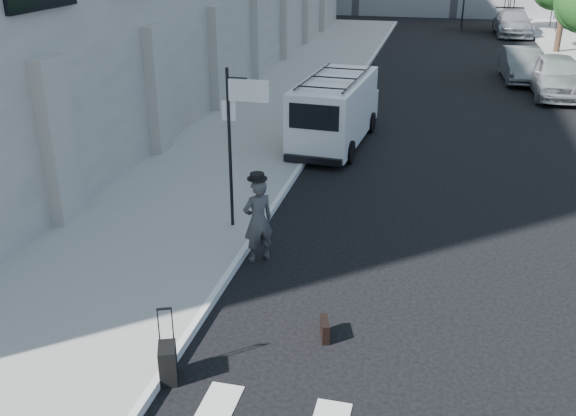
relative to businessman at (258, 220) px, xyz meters
The scene contains 10 objects.
ground 2.74m from the businessman, 50.46° to the right, with size 120.00×120.00×0.00m, color black.
sidewalk_left 14.26m from the businessman, 100.52° to the left, with size 4.50×48.00×0.15m, color gray.
sign_pole 2.26m from the businessman, 120.70° to the left, with size 1.03×0.07×3.50m.
businessman is the anchor object (origin of this frame).
briefcase 3.08m from the businessman, 52.79° to the right, with size 0.12×0.44×0.34m, color black.
suitcase 4.05m from the businessman, 93.57° to the right, with size 0.39×0.47×1.14m.
cargo_van 8.21m from the businessman, 88.85° to the left, with size 2.20×5.52×2.06m.
parked_car_a 18.33m from the businessman, 64.80° to the left, with size 1.96×4.87×1.66m, color #9EA1A5.
parked_car_b 20.45m from the businessman, 70.91° to the left, with size 1.53×4.37×1.44m, color #5B5D62.
parked_car_c 34.51m from the businessman, 77.58° to the left, with size 2.20×5.41×1.57m, color gray.
Camera 1 is at (1.66, -9.16, 6.16)m, focal length 40.00 mm.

